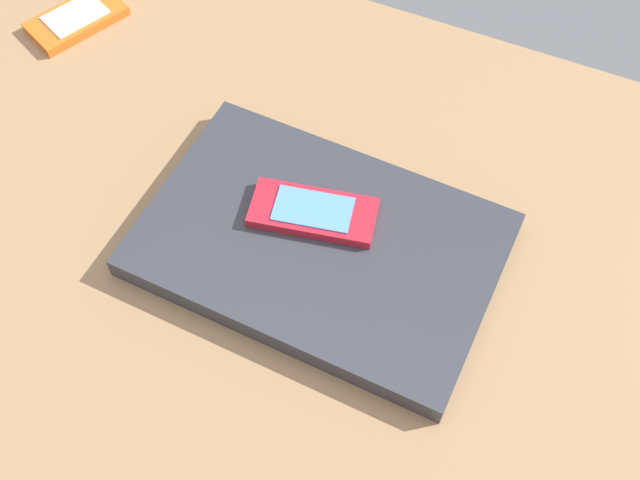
{
  "coord_description": "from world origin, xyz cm",
  "views": [
    {
      "loc": [
        -22.26,
        29.69,
        65.82
      ],
      "look_at": [
        -6.41,
        -5.39,
        5.0
      ],
      "focal_mm": 43.32,
      "sensor_mm": 36.0,
      "label": 1
    }
  ],
  "objects": [
    {
      "name": "laptop_closed",
      "position": [
        -6.41,
        -5.39,
        4.19
      ],
      "size": [
        33.44,
        22.73,
        2.39
      ],
      "primitive_type": "cube",
      "rotation": [
        0.0,
        0.0,
        -0.03
      ],
      "color": "#33353D",
      "rests_on": "desk_surface"
    },
    {
      "name": "cell_phone_on_desk",
      "position": [
        32.48,
        -22.34,
        3.59
      ],
      "size": [
        9.89,
        12.42,
        1.25
      ],
      "color": "orange",
      "rests_on": "desk_surface"
    },
    {
      "name": "desk_surface",
      "position": [
        0.0,
        0.0,
        1.5
      ],
      "size": [
        120.0,
        80.0,
        3.0
      ],
      "primitive_type": "cube",
      "color": "#9E7751",
      "rests_on": "ground"
    },
    {
      "name": "cell_phone_on_laptop",
      "position": [
        -4.8,
        -7.39,
        5.95
      ],
      "size": [
        12.63,
        7.52,
        1.2
      ],
      "color": "red",
      "rests_on": "laptop_closed"
    }
  ]
}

